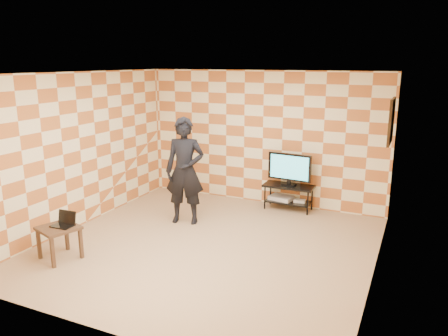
% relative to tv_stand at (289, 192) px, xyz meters
% --- Properties ---
extents(floor, '(5.00, 5.00, 0.00)m').
position_rel_tv_stand_xyz_m(floor, '(-0.65, -2.25, -0.37)').
color(floor, tan).
rests_on(floor, ground).
extents(wall_back, '(5.00, 0.02, 2.70)m').
position_rel_tv_stand_xyz_m(wall_back, '(-0.65, 0.25, 0.98)').
color(wall_back, '#F2E6B8').
rests_on(wall_back, ground).
extents(wall_front, '(5.00, 0.02, 2.70)m').
position_rel_tv_stand_xyz_m(wall_front, '(-0.65, -4.75, 0.98)').
color(wall_front, '#F2E6B8').
rests_on(wall_front, ground).
extents(wall_left, '(0.02, 5.00, 2.70)m').
position_rel_tv_stand_xyz_m(wall_left, '(-3.15, -2.25, 0.98)').
color(wall_left, '#F2E6B8').
rests_on(wall_left, ground).
extents(wall_right, '(0.02, 5.00, 2.70)m').
position_rel_tv_stand_xyz_m(wall_right, '(1.85, -2.25, 0.98)').
color(wall_right, '#F2E6B8').
rests_on(wall_right, ground).
extents(ceiling, '(5.00, 5.00, 0.02)m').
position_rel_tv_stand_xyz_m(ceiling, '(-0.65, -2.25, 2.33)').
color(ceiling, white).
rests_on(ceiling, wall_back).
extents(wall_art, '(0.04, 0.72, 0.72)m').
position_rel_tv_stand_xyz_m(wall_art, '(1.82, -0.70, 1.58)').
color(wall_art, black).
rests_on(wall_art, wall_right).
extents(tv_stand, '(0.98, 0.44, 0.50)m').
position_rel_tv_stand_xyz_m(tv_stand, '(0.00, 0.00, 0.00)').
color(tv_stand, black).
rests_on(tv_stand, floor).
extents(tv, '(0.87, 0.19, 0.63)m').
position_rel_tv_stand_xyz_m(tv, '(0.00, -0.00, 0.48)').
color(tv, black).
rests_on(tv, tv_stand).
extents(dvd_player, '(0.50, 0.39, 0.07)m').
position_rel_tv_stand_xyz_m(dvd_player, '(-0.15, 0.03, -0.16)').
color(dvd_player, silver).
rests_on(dvd_player, tv_stand).
extents(game_console, '(0.24, 0.18, 0.05)m').
position_rel_tv_stand_xyz_m(game_console, '(0.22, 0.02, -0.17)').
color(game_console, silver).
rests_on(game_console, tv_stand).
extents(side_table, '(0.66, 0.66, 0.50)m').
position_rel_tv_stand_xyz_m(side_table, '(-2.46, -3.56, 0.05)').
color(side_table, '#3A2417').
rests_on(side_table, floor).
extents(laptop, '(0.32, 0.26, 0.21)m').
position_rel_tv_stand_xyz_m(laptop, '(-2.42, -3.48, 0.18)').
color(laptop, black).
rests_on(laptop, side_table).
extents(person, '(0.80, 0.63, 1.92)m').
position_rel_tv_stand_xyz_m(person, '(-1.51, -1.45, 0.60)').
color(person, black).
rests_on(person, floor).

